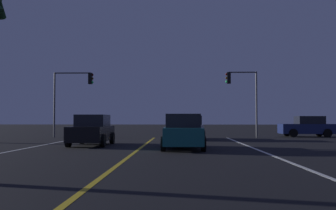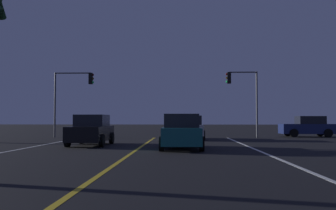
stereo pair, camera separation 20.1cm
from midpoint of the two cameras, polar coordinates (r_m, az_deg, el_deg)
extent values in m
cube|color=silver|center=(12.83, 18.74, -8.53)|extent=(0.16, 34.35, 0.01)
cube|color=gold|center=(12.47, -7.41, -8.81)|extent=(0.16, 34.35, 0.01)
cylinder|color=black|center=(19.70, -0.26, -5.39)|extent=(0.22, 0.68, 0.68)
cylinder|color=black|center=(19.71, 5.00, -5.38)|extent=(0.22, 0.68, 0.68)
cylinder|color=black|center=(17.01, -0.63, -5.91)|extent=(0.22, 0.68, 0.68)
cylinder|color=black|center=(17.02, 5.46, -5.89)|extent=(0.22, 0.68, 0.68)
cube|color=#145156|center=(18.32, 2.39, -4.63)|extent=(1.80, 4.30, 0.80)
cube|color=black|center=(18.05, 2.39, -2.38)|extent=(1.60, 2.10, 0.64)
cube|color=red|center=(16.23, 0.30, -4.60)|extent=(0.24, 0.08, 0.16)
cube|color=red|center=(16.23, 4.55, -4.60)|extent=(0.24, 0.08, 0.16)
cylinder|color=black|center=(28.56, 1.64, -4.38)|extent=(0.22, 0.68, 0.68)
cylinder|color=black|center=(28.61, 5.26, -4.37)|extent=(0.22, 0.68, 0.68)
cylinder|color=black|center=(25.87, 1.60, -4.62)|extent=(0.22, 0.68, 0.68)
cylinder|color=black|center=(25.91, 5.59, -4.60)|extent=(0.22, 0.68, 0.68)
cube|color=#B7BABF|center=(27.21, 3.52, -3.82)|extent=(1.80, 4.30, 0.80)
cube|color=black|center=(26.95, 3.53, -2.30)|extent=(1.60, 2.10, 0.64)
cube|color=red|center=(25.10, 2.27, -3.73)|extent=(0.24, 0.08, 0.16)
cube|color=red|center=(25.13, 5.01, -3.72)|extent=(0.24, 0.08, 0.16)
cylinder|color=black|center=(19.81, -9.70, -5.34)|extent=(0.22, 0.68, 0.68)
cylinder|color=black|center=(20.25, -14.71, -5.23)|extent=(0.22, 0.68, 0.68)
cylinder|color=black|center=(22.46, -8.29, -4.97)|extent=(0.22, 0.68, 0.68)
cylinder|color=black|center=(22.85, -12.75, -4.89)|extent=(0.22, 0.68, 0.68)
cube|color=black|center=(21.31, -11.33, -4.24)|extent=(1.80, 4.30, 0.80)
cube|color=black|center=(21.54, -11.16, -2.31)|extent=(1.60, 2.10, 0.64)
cube|color=red|center=(23.23, -8.68, -3.84)|extent=(0.24, 0.08, 0.16)
cube|color=red|center=(23.48, -11.56, -3.80)|extent=(0.24, 0.08, 0.16)
cylinder|color=black|center=(31.72, 18.71, -4.05)|extent=(0.68, 0.22, 0.68)
cylinder|color=black|center=(33.45, 17.82, -3.95)|extent=(0.68, 0.22, 0.68)
cylinder|color=black|center=(32.59, 23.27, -3.93)|extent=(0.68, 0.22, 0.68)
cylinder|color=black|center=(34.28, 22.18, -3.85)|extent=(0.68, 0.22, 0.68)
cube|color=navy|center=(32.97, 20.51, -3.39)|extent=(4.30, 1.80, 0.80)
cube|color=black|center=(33.04, 20.90, -2.14)|extent=(2.10, 1.60, 0.64)
cube|color=red|center=(33.14, 24.28, -3.16)|extent=(0.08, 0.24, 0.16)
cube|color=red|center=(34.25, 23.53, -3.13)|extent=(0.08, 0.24, 0.16)
cylinder|color=#4C4C51|center=(30.52, 13.50, 0.09)|extent=(0.14, 0.14, 5.23)
cylinder|color=#4C4C51|center=(30.53, 11.45, 4.90)|extent=(2.17, 0.10, 0.10)
cube|color=black|center=(30.32, 9.42, 4.08)|extent=(0.28, 0.36, 0.90)
sphere|color=#3A0605|center=(30.33, 9.12, 4.64)|extent=(0.20, 0.20, 0.20)
sphere|color=#3C2706|center=(30.30, 9.12, 4.08)|extent=(0.20, 0.20, 0.20)
sphere|color=#19E059|center=(30.27, 9.13, 3.51)|extent=(0.20, 0.20, 0.20)
cylinder|color=#4C4C51|center=(31.58, -16.58, 0.03)|extent=(0.14, 0.14, 5.22)
cylinder|color=#4C4C51|center=(31.35, -14.02, 4.72)|extent=(2.89, 0.10, 0.10)
cube|color=black|center=(30.93, -11.44, 3.95)|extent=(0.28, 0.36, 0.90)
sphere|color=#3A0605|center=(30.92, -11.15, 4.51)|extent=(0.20, 0.20, 0.20)
sphere|color=#3C2706|center=(30.89, -11.16, 3.95)|extent=(0.20, 0.20, 0.20)
sphere|color=#19E059|center=(30.86, -11.16, 3.40)|extent=(0.20, 0.20, 0.20)
camera|label=1|loc=(0.10, -87.90, -0.08)|focal=40.24mm
camera|label=2|loc=(0.10, 92.10, 0.08)|focal=40.24mm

